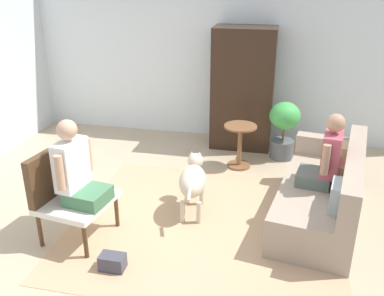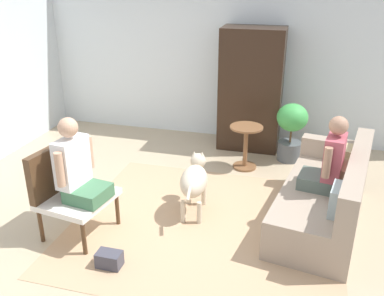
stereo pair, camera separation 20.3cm
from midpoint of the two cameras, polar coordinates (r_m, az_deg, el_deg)
name	(u,v)px [view 1 (the left image)]	position (r m, az deg, el deg)	size (l,w,h in m)	color
ground_plane	(196,220)	(4.79, -0.72, -9.61)	(7.62, 7.62, 0.00)	tan
back_wall	(232,48)	(6.79, 4.48, 13.20)	(6.95, 0.12, 2.87)	silver
area_rug	(205,225)	(4.70, 0.55, -10.29)	(2.86, 2.59, 0.01)	tan
couch	(325,193)	(4.87, 16.27, -5.90)	(1.10, 1.96, 0.83)	gray
armchair	(65,189)	(4.52, -17.95, -5.25)	(0.73, 0.77, 0.93)	#4C331E
person_on_couch	(326,158)	(4.64, 16.40, -1.27)	(0.47, 0.51, 0.81)	#515F57
person_on_armchair	(76,170)	(4.32, -16.59, -2.90)	(0.49, 0.53, 0.85)	#41734F
round_end_table	(240,143)	(5.88, 5.46, 0.68)	(0.45, 0.45, 0.61)	brown
dog	(193,180)	(4.75, -1.11, -4.31)	(0.36, 0.89, 0.62)	beige
potted_plant	(284,126)	(6.21, 11.34, 2.91)	(0.44, 0.44, 0.85)	#4C5156
armoire_cabinet	(243,89)	(6.47, 5.96, 7.91)	(0.91, 0.56, 1.82)	black
handbag	(112,262)	(4.15, -12.07, -14.78)	(0.23, 0.15, 0.15)	#3F3F4C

